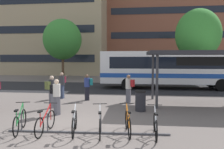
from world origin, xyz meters
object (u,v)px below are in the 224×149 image
parked_bicycle_green_0 (20,121)px  commuter_teal_pack_0 (88,85)px  transit_shelter (203,54)px  trash_bin (140,101)px  parked_bicycle_red_1 (45,122)px  street_tree_1 (198,35)px  city_bus (172,68)px  parked_bicycle_silver_5 (155,125)px  commuter_red_pack_6 (129,87)px  parked_bicycle_orange_4 (128,123)px  parked_bicycle_silver_2 (74,123)px  parked_bicycle_silver_3 (100,124)px  commuter_maroon_pack_1 (62,83)px  commuter_olive_pack_2 (51,89)px  street_tree_0 (62,39)px  commuter_black_pack_5 (56,94)px

parked_bicycle_green_0 → commuter_teal_pack_0: size_ratio=1.03×
parked_bicycle_green_0 → transit_shelter: bearing=-69.9°
parked_bicycle_green_0 → trash_bin: trash_bin is taller
parked_bicycle_red_1 → street_tree_1: street_tree_1 is taller
city_bus → parked_bicycle_silver_5: size_ratio=6.98×
commuter_red_pack_6 → street_tree_1: 13.47m
commuter_red_pack_6 → parked_bicycle_red_1: bearing=79.2°
parked_bicycle_silver_5 → parked_bicycle_orange_4: bearing=82.9°
parked_bicycle_silver_2 → parked_bicycle_silver_3: 0.92m
parked_bicycle_silver_2 → commuter_maroon_pack_1: (-2.68, 6.35, 0.60)m
commuter_olive_pack_2 → transit_shelter: bearing=-46.0°
commuter_maroon_pack_1 → city_bus: bearing=130.9°
city_bus → commuter_maroon_pack_1: 9.61m
commuter_teal_pack_0 → street_tree_1: street_tree_1 is taller
commuter_red_pack_6 → parked_bicycle_silver_2: bearing=88.0°
city_bus → street_tree_0: bearing=149.6°
commuter_maroon_pack_1 → commuter_red_pack_6: 4.47m
trash_bin → commuter_red_pack_6: bearing=107.5°
parked_bicycle_silver_2 → parked_bicycle_silver_3: (0.92, -0.04, 0.00)m
commuter_black_pack_5 → street_tree_1: size_ratio=0.22×
city_bus → commuter_olive_pack_2: (-7.49, -8.21, -0.78)m
parked_bicycle_silver_5 → commuter_red_pack_6: bearing=12.5°
commuter_black_pack_5 → trash_bin: commuter_black_pack_5 is taller
commuter_teal_pack_0 → street_tree_0: (-6.11, 12.98, 3.98)m
commuter_olive_pack_2 → street_tree_1: street_tree_1 is taller
commuter_maroon_pack_1 → parked_bicycle_silver_2: bearing=29.0°
parked_bicycle_green_0 → parked_bicycle_orange_4: same height
trash_bin → street_tree_1: (6.13, 12.93, 4.55)m
trash_bin → city_bus: bearing=71.2°
commuter_maroon_pack_1 → commuter_red_pack_6: bearing=85.6°
commuter_teal_pack_0 → commuter_olive_pack_2: commuter_olive_pack_2 is taller
trash_bin → street_tree_0: 18.56m
transit_shelter → commuter_olive_pack_2: bearing=-167.8°
parked_bicycle_red_1 → parked_bicycle_silver_2: 1.03m
parked_bicycle_red_1 → parked_bicycle_silver_5: same height
commuter_black_pack_5 → city_bus: bearing=88.3°
city_bus → trash_bin: city_bus is taller
parked_bicycle_silver_2 → commuter_maroon_pack_1: commuter_maroon_pack_1 is taller
commuter_maroon_pack_1 → parked_bicycle_silver_3: bearing=35.5°
parked_bicycle_green_0 → commuter_olive_pack_2: size_ratio=0.98×
parked_bicycle_red_1 → parked_bicycle_silver_5: bearing=-88.8°
commuter_olive_pack_2 → commuter_red_pack_6: commuter_olive_pack_2 is taller
transit_shelter → commuter_olive_pack_2: (-8.12, -1.84, -1.86)m
parked_bicycle_silver_2 → commuter_teal_pack_0: size_ratio=1.04×
street_tree_1 → parked_bicycle_silver_5: bearing=-109.1°
parked_bicycle_orange_4 → city_bus: bearing=-24.2°
commuter_maroon_pack_1 → commuter_red_pack_6: commuter_maroon_pack_1 is taller
transit_shelter → commuter_maroon_pack_1: bearing=173.3°
parked_bicycle_orange_4 → commuter_maroon_pack_1: bearing=28.0°
parked_bicycle_silver_2 → parked_bicycle_silver_5: size_ratio=0.99×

